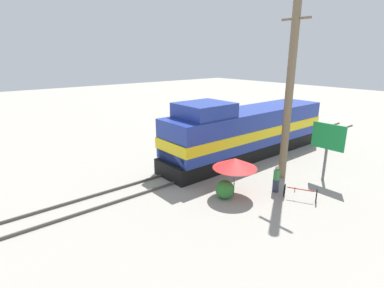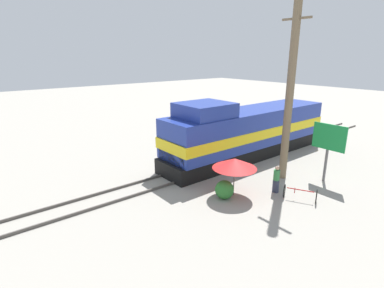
% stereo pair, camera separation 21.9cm
% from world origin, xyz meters
% --- Properties ---
extents(ground_plane, '(120.00, 120.00, 0.00)m').
position_xyz_m(ground_plane, '(0.00, 0.00, 0.00)').
color(ground_plane, gray).
extents(rail_near, '(0.08, 42.59, 0.15)m').
position_xyz_m(rail_near, '(-0.72, 0.00, 0.07)').
color(rail_near, '#4C4742').
rests_on(rail_near, ground_plane).
extents(rail_far, '(0.08, 42.59, 0.15)m').
position_xyz_m(rail_far, '(0.72, 0.00, 0.07)').
color(rail_far, '#4C4742').
rests_on(rail_far, ground_plane).
extents(locomotive, '(3.20, 15.05, 4.52)m').
position_xyz_m(locomotive, '(0.00, 4.26, 1.94)').
color(locomotive, black).
rests_on(locomotive, ground_plane).
extents(utility_pole, '(1.80, 0.46, 10.64)m').
position_xyz_m(utility_pole, '(4.17, 3.12, 5.37)').
color(utility_pole, '#726047').
rests_on(utility_pole, ground_plane).
extents(vendor_umbrella, '(2.42, 2.42, 2.13)m').
position_xyz_m(vendor_umbrella, '(3.95, -1.09, 1.85)').
color(vendor_umbrella, '#4C4C4C').
rests_on(vendor_umbrella, ground_plane).
extents(billboard_sign, '(2.02, 0.12, 3.56)m').
position_xyz_m(billboard_sign, '(6.09, 4.66, 2.60)').
color(billboard_sign, '#595959').
rests_on(billboard_sign, ground_plane).
extents(shrub_cluster, '(1.02, 1.02, 1.02)m').
position_xyz_m(shrub_cluster, '(3.95, -1.81, 0.51)').
color(shrub_cluster, '#2D722D').
rests_on(shrub_cluster, ground_plane).
extents(person_bystander, '(0.34, 0.34, 1.56)m').
position_xyz_m(person_bystander, '(5.22, 0.98, 0.84)').
color(person_bystander, '#2D3347').
rests_on(person_bystander, ground_plane).
extents(bicycle, '(1.82, 1.42, 0.74)m').
position_xyz_m(bicycle, '(6.61, 1.20, 0.38)').
color(bicycle, black).
rests_on(bicycle, ground_plane).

